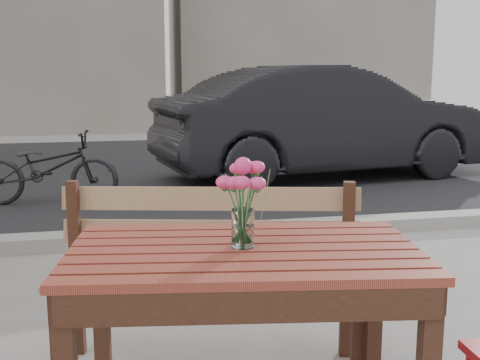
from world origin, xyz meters
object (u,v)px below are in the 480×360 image
Objects in this scene: main_table at (244,282)px; parked_car at (325,122)px; bicycle at (47,168)px; main_vase at (243,192)px.

parked_car reaches higher than main_table.
parked_car reaches higher than bicycle.
main_table is at bearing -159.10° from bicycle.
main_table is 4.17× the size of main_vase.
main_table is at bearing 148.13° from parked_car.
main_table is 0.34m from main_vase.
parked_car is (2.42, 5.73, 0.10)m from main_table.
main_vase reaches higher than bicycle.
main_vase is 0.22× the size of bicycle.
main_vase is 4.86m from bicycle.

